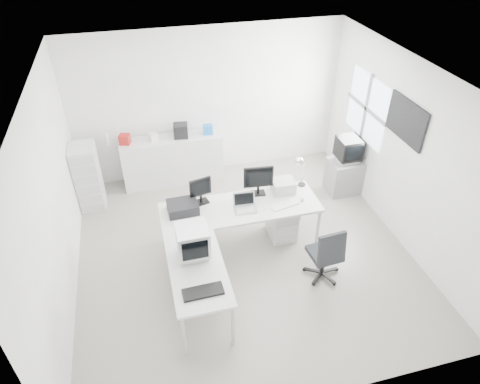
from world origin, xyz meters
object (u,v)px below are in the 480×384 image
object	(u,v)px
lcd_monitor_large	(258,181)
tv_cabinet	(344,176)
side_desk	(199,289)
office_chair	(325,251)
main_desk	(240,226)
inkjet_printer	(183,207)
drawer_pedestal	(282,220)
laser_printer	(283,186)
sideboard	(173,160)
crt_tv	(348,150)
crt_monitor	(193,242)
laptop	(245,204)
filing_cabinet	(88,177)
lcd_monitor_small	(201,191)

from	to	relation	value
lcd_monitor_large	tv_cabinet	bearing A→B (deg)	26.00
side_desk	office_chair	world-z (taller)	office_chair
main_desk	lcd_monitor_large	world-z (taller)	lcd_monitor_large
main_desk	tv_cabinet	bearing A→B (deg)	22.94
side_desk	lcd_monitor_large	size ratio (longest dim) A/B	2.95
inkjet_printer	drawer_pedestal	bearing A→B (deg)	-3.66
laser_printer	sideboard	distance (m)	2.43
lcd_monitor_large	sideboard	world-z (taller)	lcd_monitor_large
office_chair	tv_cabinet	xyz separation A→B (m)	(1.23, 1.89, -0.15)
inkjet_printer	crt_tv	world-z (taller)	crt_tv
inkjet_printer	tv_cabinet	bearing A→B (deg)	13.50
inkjet_printer	crt_monitor	size ratio (longest dim) A/B	0.97
crt_monitor	crt_tv	xyz separation A→B (m)	(3.07, 1.79, -0.11)
inkjet_printer	laptop	world-z (taller)	laptop
side_desk	sideboard	distance (m)	3.17
lcd_monitor_large	sideboard	size ratio (longest dim) A/B	0.26
laser_printer	filing_cabinet	distance (m)	3.36
laptop	office_chair	xyz separation A→B (m)	(0.94, -0.85, -0.39)
main_desk	tv_cabinet	size ratio (longest dim) A/B	3.73
laptop	laser_printer	bearing A→B (deg)	28.19
inkjet_printer	laser_printer	xyz separation A→B (m)	(1.60, 0.12, 0.02)
lcd_monitor_large	laptop	bearing A→B (deg)	-124.85
tv_cabinet	sideboard	world-z (taller)	sideboard
inkjet_printer	filing_cabinet	bearing A→B (deg)	130.84
side_desk	office_chair	xyz separation A→B (m)	(1.84, 0.15, 0.10)
side_desk	filing_cabinet	size ratio (longest dim) A/B	1.17
side_desk	crt_monitor	bearing A→B (deg)	90.00
inkjet_printer	sideboard	size ratio (longest dim) A/B	0.24
lcd_monitor_large	crt_monitor	world-z (taller)	lcd_monitor_large
crt_monitor	crt_tv	world-z (taller)	crt_monitor
filing_cabinet	inkjet_printer	bearing A→B (deg)	-47.35
lcd_monitor_small	laser_printer	xyz separation A→B (m)	(1.30, -0.03, -0.11)
office_chair	filing_cabinet	xyz separation A→B (m)	(-3.27, 2.60, 0.12)
lcd_monitor_small	laser_printer	world-z (taller)	lcd_monitor_small
main_desk	sideboard	xyz separation A→B (m)	(-0.78, 2.07, 0.09)
laptop	crt_tv	world-z (taller)	crt_tv
lcd_monitor_large	tv_cabinet	world-z (taller)	lcd_monitor_large
lcd_monitor_small	laser_printer	distance (m)	1.31
lcd_monitor_small	crt_tv	distance (m)	2.86
side_desk	crt_monitor	xyz separation A→B (m)	(-0.00, 0.25, 0.60)
crt_tv	inkjet_printer	bearing A→B (deg)	-164.70
side_desk	main_desk	bearing A→B (deg)	52.31
crt_monitor	lcd_monitor_small	bearing A→B (deg)	74.42
laser_printer	sideboard	xyz separation A→B (m)	(-1.53, 1.85, -0.39)
main_desk	side_desk	bearing A→B (deg)	-127.69
inkjet_printer	side_desk	bearing A→B (deg)	-91.81
laptop	inkjet_printer	bearing A→B (deg)	171.09
side_desk	crt_tv	size ratio (longest dim) A/B	2.80
lcd_monitor_small	laptop	bearing A→B (deg)	-43.79
side_desk	laptop	distance (m)	1.43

